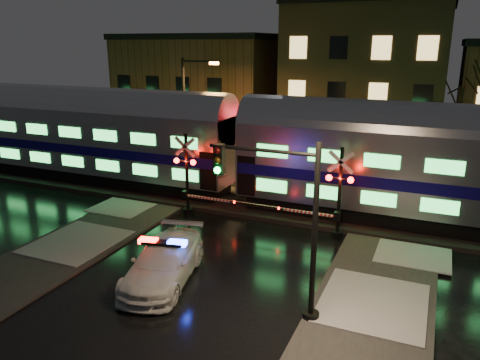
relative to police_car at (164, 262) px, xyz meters
name	(u,v)px	position (x,y,z in m)	size (l,w,h in m)	color
ground	(236,243)	(1.10, 4.28, -0.76)	(120.00, 120.00, 0.00)	black
ballast	(273,206)	(1.10, 9.28, -0.64)	(90.00, 4.20, 0.24)	black
sidewalk_left	(24,272)	(-5.40, -1.72, -0.70)	(4.00, 20.00, 0.12)	#2D2D2D
sidewalk_right	(358,356)	(7.60, -1.72, -0.70)	(4.00, 20.00, 0.12)	#2D2D2D
building_left	(204,89)	(-11.90, 26.28, 3.74)	(14.00, 10.00, 9.00)	#533020
building_mid	(367,80)	(3.10, 26.78, 4.99)	(12.00, 11.00, 11.50)	brown
train	(238,145)	(-0.96, 9.27, 2.62)	(51.00, 3.12, 5.92)	black
police_car	(164,262)	(0.00, 0.00, 0.00)	(3.22, 5.55, 1.68)	silver
crossing_signal_right	(331,201)	(4.84, 6.59, 1.02)	(6.08, 0.67, 4.31)	black
crossing_signal_left	(192,183)	(-2.38, 6.59, 1.03)	(6.10, 0.67, 4.32)	black
traffic_light	(286,227)	(4.91, -0.45, 2.39)	(3.84, 0.70, 5.94)	black
streetlight	(188,110)	(-6.32, 13.28, 3.74)	(2.61, 0.27, 7.81)	black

